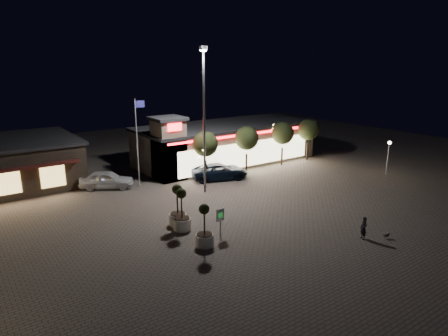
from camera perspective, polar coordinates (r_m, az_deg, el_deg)
ground at (r=28.13m, az=2.71°, el=-8.42°), size 90.00×90.00×0.00m
retail_building at (r=45.07m, az=-0.07°, el=3.59°), size 20.40×8.40×6.10m
floodlight_pole at (r=33.75m, az=-2.87°, el=7.94°), size 0.60×0.40×12.38m
flagpole at (r=36.69m, az=-12.23°, el=4.60°), size 0.95×0.10×8.00m
lamp_post_east at (r=43.19m, az=22.46°, el=2.25°), size 0.36×0.36×3.48m
string_tree_a at (r=37.88m, az=-2.69°, el=3.43°), size 2.42×2.42×4.79m
string_tree_b at (r=40.73m, az=3.26°, el=4.26°), size 2.42×2.42×4.79m
string_tree_c at (r=43.97m, az=8.39°, el=4.93°), size 2.42×2.42×4.79m
string_tree_d at (r=46.79m, az=11.96°, el=5.37°), size 2.42×2.42×4.79m
pickup_truck at (r=38.89m, az=-0.62°, el=-0.47°), size 6.08×4.24×1.54m
white_sedan at (r=37.55m, az=-16.39°, el=-1.61°), size 5.08×4.06×1.62m
pedestrian at (r=27.55m, az=19.31°, el=-8.12°), size 0.53×0.65×1.52m
dog at (r=28.42m, az=22.26°, el=-8.79°), size 0.49×0.24×0.26m
planter_left at (r=28.33m, az=-6.63°, el=-6.31°), size 1.22×1.22×2.99m
planter_mid at (r=25.12m, az=-2.81°, el=-9.27°), size 1.14×1.14×2.79m
planter_right at (r=27.54m, az=-6.03°, el=-6.97°), size 1.20×1.20×2.95m
valet_sign at (r=26.20m, az=-0.54°, el=-7.05°), size 0.63×0.13×1.92m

